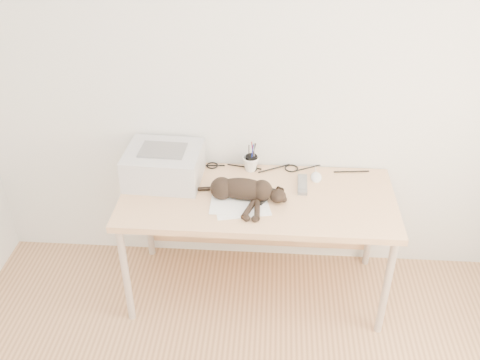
# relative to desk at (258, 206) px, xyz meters

# --- Properties ---
(wall_back) EXTENTS (3.50, 0.00, 3.50)m
(wall_back) POSITION_rel_desk_xyz_m (0.00, 0.27, 0.69)
(wall_back) COLOR white
(wall_back) RESTS_ON floor
(desk) EXTENTS (1.60, 0.70, 0.74)m
(desk) POSITION_rel_desk_xyz_m (0.00, 0.00, 0.00)
(desk) COLOR #D8AF7E
(desk) RESTS_ON floor
(printer) EXTENTS (0.46, 0.39, 0.21)m
(printer) POSITION_rel_desk_xyz_m (-0.57, 0.06, 0.23)
(printer) COLOR silver
(printer) RESTS_ON desk
(papers) EXTENTS (0.35, 0.28, 0.01)m
(papers) POSITION_rel_desk_xyz_m (-0.10, -0.19, 0.14)
(papers) COLOR white
(papers) RESTS_ON desk
(cat) EXTENTS (0.59, 0.30, 0.14)m
(cat) POSITION_rel_desk_xyz_m (-0.10, -0.12, 0.19)
(cat) COLOR black
(cat) RESTS_ON desk
(mug) EXTENTS (0.13, 0.13, 0.10)m
(mug) POSITION_rel_desk_xyz_m (-0.06, 0.19, 0.18)
(mug) COLOR white
(mug) RESTS_ON desk
(pen_cup) EXTENTS (0.07, 0.07, 0.18)m
(pen_cup) POSITION_rel_desk_xyz_m (-0.05, 0.20, 0.18)
(pen_cup) COLOR black
(pen_cup) RESTS_ON desk
(remote_grey) EXTENTS (0.06, 0.20, 0.02)m
(remote_grey) POSITION_rel_desk_xyz_m (0.26, 0.04, 0.14)
(remote_grey) COLOR slate
(remote_grey) RESTS_ON desk
(remote_black) EXTENTS (0.12, 0.18, 0.02)m
(remote_black) POSITION_rel_desk_xyz_m (0.04, -0.10, 0.14)
(remote_black) COLOR black
(remote_black) RESTS_ON desk
(mouse) EXTENTS (0.07, 0.12, 0.04)m
(mouse) POSITION_rel_desk_xyz_m (0.35, 0.13, 0.15)
(mouse) COLOR silver
(mouse) RESTS_ON desk
(cable_tangle) EXTENTS (1.36, 0.09, 0.01)m
(cable_tangle) POSITION_rel_desk_xyz_m (0.00, 0.22, 0.14)
(cable_tangle) COLOR black
(cable_tangle) RESTS_ON desk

